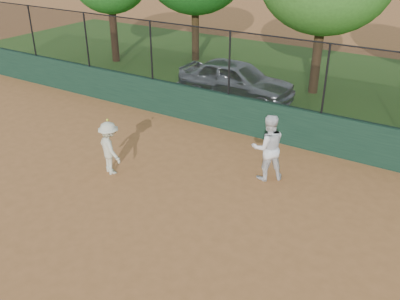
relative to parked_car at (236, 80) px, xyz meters
The scene contains 7 objects.
ground 8.81m from the parked_car, 79.51° to the right, with size 80.00×80.00×0.00m, color #AA6737.
back_wall 3.08m from the parked_car, 58.71° to the right, with size 26.00×0.20×1.20m, color #193726.
grass_strip 3.81m from the parked_car, 64.65° to the left, with size 36.00×12.00×0.01m, color #2E581B.
parked_car is the anchor object (origin of this frame).
player_second 5.98m from the parked_car, 54.50° to the right, with size 0.87×0.67×1.78m, color white.
player_main 6.79m from the parked_car, 91.42° to the right, with size 1.08×0.87×1.69m.
fence_assembly 3.40m from the parked_car, 59.16° to the right, with size 26.00×0.06×2.00m.
Camera 1 is at (5.77, -5.81, 5.94)m, focal length 40.00 mm.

